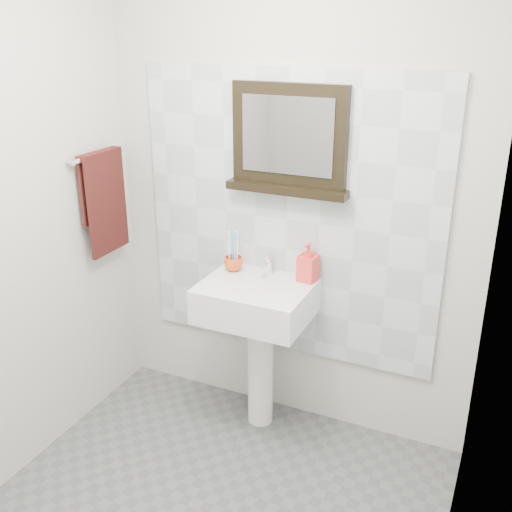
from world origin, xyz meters
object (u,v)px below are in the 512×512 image
(framed_mirror, at_px, (289,142))
(soap_dispenser, at_px, (308,262))
(hand_towel, at_px, (104,194))
(pedestal_sink, at_px, (257,316))
(toothbrush_cup, at_px, (233,264))

(framed_mirror, bearing_deg, soap_dispenser, -17.61)
(soap_dispenser, xyz_separation_m, hand_towel, (-1.09, -0.21, 0.28))
(pedestal_sink, xyz_separation_m, toothbrush_cup, (-0.18, 0.10, 0.22))
(toothbrush_cup, distance_m, soap_dispenser, 0.41)
(toothbrush_cup, bearing_deg, pedestal_sink, -28.89)
(pedestal_sink, distance_m, framed_mirror, 0.90)
(pedestal_sink, distance_m, toothbrush_cup, 0.31)
(toothbrush_cup, distance_m, hand_towel, 0.78)
(toothbrush_cup, height_order, framed_mirror, framed_mirror)
(pedestal_sink, xyz_separation_m, hand_towel, (-0.87, -0.06, 0.56))
(hand_towel, bearing_deg, pedestal_sink, 4.13)
(toothbrush_cup, distance_m, framed_mirror, 0.71)
(framed_mirror, distance_m, hand_towel, 1.03)
(pedestal_sink, relative_size, toothbrush_cup, 9.76)
(pedestal_sink, height_order, toothbrush_cup, pedestal_sink)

